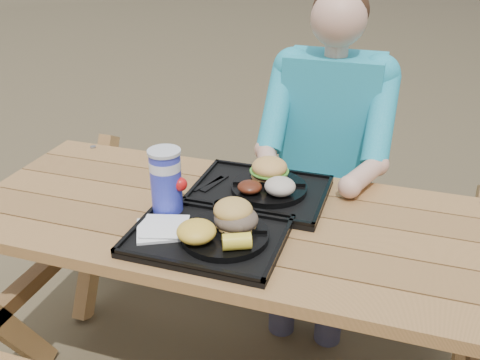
% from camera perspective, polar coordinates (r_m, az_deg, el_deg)
% --- Properties ---
extents(picnic_table, '(1.80, 1.49, 0.75)m').
position_cam_1_polar(picnic_table, '(1.94, 0.00, -13.43)').
color(picnic_table, '#999999').
rests_on(picnic_table, ground).
extents(tray_near, '(0.45, 0.35, 0.02)m').
position_cam_1_polar(tray_near, '(1.60, -3.42, -6.06)').
color(tray_near, black).
rests_on(tray_near, picnic_table).
extents(tray_far, '(0.45, 0.35, 0.02)m').
position_cam_1_polar(tray_far, '(1.84, 2.11, -1.41)').
color(tray_far, black).
rests_on(tray_far, picnic_table).
extents(plate_near, '(0.26, 0.26, 0.02)m').
position_cam_1_polar(plate_near, '(1.57, -1.62, -5.89)').
color(plate_near, black).
rests_on(plate_near, tray_near).
extents(plate_far, '(0.26, 0.26, 0.02)m').
position_cam_1_polar(plate_far, '(1.83, 3.11, -0.86)').
color(plate_far, black).
rests_on(plate_far, tray_far).
extents(napkin_stack, '(0.19, 0.19, 0.02)m').
position_cam_1_polar(napkin_stack, '(1.62, -8.50, -5.16)').
color(napkin_stack, white).
rests_on(napkin_stack, tray_near).
extents(soda_cup, '(0.10, 0.10, 0.20)m').
position_cam_1_polar(soda_cup, '(1.69, -7.89, -0.21)').
color(soda_cup, '#1721B2').
rests_on(soda_cup, tray_near).
extents(condiment_bbq, '(0.05, 0.05, 0.03)m').
position_cam_1_polar(condiment_bbq, '(1.70, -2.00, -2.92)').
color(condiment_bbq, black).
rests_on(condiment_bbq, tray_near).
extents(condiment_mustard, '(0.05, 0.05, 0.03)m').
position_cam_1_polar(condiment_mustard, '(1.66, 0.31, -3.66)').
color(condiment_mustard, gold).
rests_on(condiment_mustard, tray_near).
extents(sandwich, '(0.12, 0.12, 0.13)m').
position_cam_1_polar(sandwich, '(1.56, -0.42, -2.97)').
color(sandwich, gold).
rests_on(sandwich, plate_near).
extents(mac_cheese, '(0.11, 0.11, 0.06)m').
position_cam_1_polar(mac_cheese, '(1.52, -4.67, -5.49)').
color(mac_cheese, yellow).
rests_on(mac_cheese, plate_near).
extents(corn_cob, '(0.11, 0.11, 0.05)m').
position_cam_1_polar(corn_cob, '(1.48, -0.34, -6.57)').
color(corn_cob, yellow).
rests_on(corn_cob, plate_near).
extents(cutlery_far, '(0.06, 0.14, 0.01)m').
position_cam_1_polar(cutlery_far, '(1.87, -2.74, -0.35)').
color(cutlery_far, black).
rests_on(cutlery_far, tray_far).
extents(burger, '(0.13, 0.13, 0.11)m').
position_cam_1_polar(burger, '(1.85, 3.17, 1.82)').
color(burger, '#E09E4F').
rests_on(burger, plate_far).
extents(baked_beans, '(0.08, 0.08, 0.04)m').
position_cam_1_polar(baked_beans, '(1.77, 1.04, -0.75)').
color(baked_beans, '#532010').
rests_on(baked_beans, plate_far).
extents(potato_salad, '(0.10, 0.10, 0.06)m').
position_cam_1_polar(potato_salad, '(1.76, 4.29, -0.68)').
color(potato_salad, beige).
rests_on(potato_salad, plate_far).
extents(diner, '(0.48, 0.84, 1.28)m').
position_cam_1_polar(diner, '(2.30, 9.23, 0.98)').
color(diner, '#199BB1').
rests_on(diner, ground).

